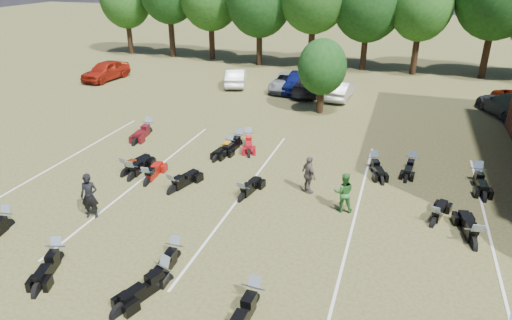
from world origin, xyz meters
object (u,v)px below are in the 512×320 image
at_px(car_0, 106,71).
at_px(motorcycle_7, 148,184).
at_px(motorcycle_0, 59,261).
at_px(motorcycle_3, 254,305).
at_px(person_green, 344,192).
at_px(car_4, 297,82).
at_px(person_grey, 309,175).
at_px(motorcycle_14, 149,133).
at_px(person_black, 89,196).

bearing_deg(car_0, motorcycle_7, -44.17).
bearing_deg(motorcycle_0, motorcycle_3, -17.46).
relative_size(car_0, person_green, 2.77).
xyz_separation_m(car_0, motorcycle_0, (13.73, -22.43, -0.80)).
height_order(car_0, motorcycle_3, car_0).
xyz_separation_m(car_4, motorcycle_3, (4.47, -23.88, -0.79)).
bearing_deg(motorcycle_0, car_4, 65.72).
relative_size(car_0, car_4, 1.02).
bearing_deg(person_grey, motorcycle_3, 136.97).
xyz_separation_m(motorcycle_7, motorcycle_14, (-3.41, 5.92, 0.00)).
bearing_deg(motorcycle_0, person_grey, 29.08).
distance_m(car_4, motorcycle_14, 13.41).
distance_m(car_0, person_black, 23.48).
distance_m(car_0, motorcycle_14, 14.54).
distance_m(person_green, motorcycle_7, 8.99).
bearing_deg(car_4, person_black, -102.95).
height_order(motorcycle_0, motorcycle_3, motorcycle_3).
bearing_deg(car_0, motorcycle_14, -39.51).
height_order(car_0, person_green, person_green).
bearing_deg(car_0, person_grey, -29.35).
relative_size(motorcycle_0, motorcycle_7, 1.00).
bearing_deg(car_0, person_green, -29.21).
xyz_separation_m(person_grey, motorcycle_0, (-7.12, -7.66, -0.88)).
bearing_deg(person_green, motorcycle_7, -8.60).
bearing_deg(person_grey, motorcycle_7, 58.76).
xyz_separation_m(person_black, motorcycle_7, (0.58, 3.28, -0.95)).
distance_m(car_4, person_black, 21.34).
relative_size(motorcycle_7, motorcycle_14, 0.91).
relative_size(person_green, motorcycle_7, 0.75).
height_order(car_4, motorcycle_14, car_4).
height_order(person_black, motorcycle_14, person_black).
bearing_deg(motorcycle_7, car_4, -105.15).
relative_size(motorcycle_3, motorcycle_7, 1.07).
height_order(person_black, person_grey, person_black).
relative_size(person_green, motorcycle_0, 0.75).
distance_m(person_green, person_grey, 2.02).
height_order(motorcycle_0, motorcycle_14, motorcycle_14).
distance_m(motorcycle_3, motorcycle_7, 9.46).
relative_size(car_0, person_black, 2.50).
xyz_separation_m(person_green, motorcycle_14, (-12.36, 5.53, -0.85)).
height_order(person_grey, motorcycle_3, person_grey).
height_order(car_0, person_black, person_black).
bearing_deg(motorcycle_3, motorcycle_0, -176.62).
bearing_deg(car_0, motorcycle_0, -52.56).
height_order(person_black, motorcycle_7, person_black).
relative_size(person_black, motorcycle_14, 0.75).
distance_m(motorcycle_0, motorcycle_7, 6.16).
relative_size(person_black, motorcycle_3, 0.78).
bearing_deg(person_grey, motorcycle_14, 24.55).
bearing_deg(person_grey, person_black, 78.44).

